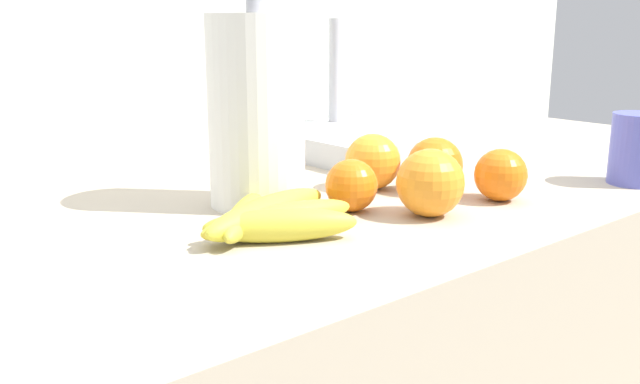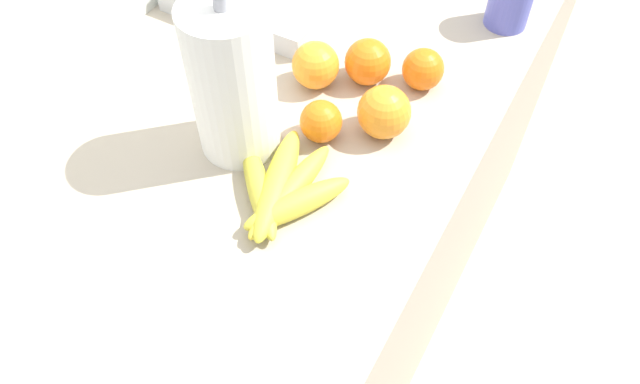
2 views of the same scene
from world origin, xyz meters
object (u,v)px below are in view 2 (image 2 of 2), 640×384
object	(u,v)px
orange_far_right	(315,65)
orange_front	(368,62)
banana_bunch	(282,191)
paper_towel_roll	(233,82)
orange_back_left	(384,112)
orange_center	(321,121)
orange_back_right	(423,69)

from	to	relation	value
orange_far_right	orange_front	xyz separation A→B (m)	(0.05, -0.07, -0.00)
banana_bunch	paper_towel_roll	world-z (taller)	paper_towel_roll
orange_front	paper_towel_roll	distance (m)	0.26
orange_far_right	orange_back_left	world-z (taller)	orange_back_left
orange_back_left	paper_towel_roll	xyz separation A→B (m)	(-0.13, 0.18, 0.08)
orange_far_right	orange_front	size ratio (longest dim) A/B	1.02
orange_center	orange_far_right	size ratio (longest dim) A/B	0.84
orange_center	banana_bunch	bearing A→B (deg)	-175.29
orange_back_left	orange_center	bearing A→B (deg)	125.93
orange_far_right	orange_back_right	size ratio (longest dim) A/B	1.14
orange_far_right	orange_front	distance (m)	0.09
orange_back_left	paper_towel_roll	distance (m)	0.23
banana_bunch	orange_back_right	distance (m)	0.33
orange_front	paper_towel_roll	world-z (taller)	paper_towel_roll
orange_far_right	paper_towel_roll	size ratio (longest dim) A/B	0.29
banana_bunch	orange_front	xyz separation A→B (m)	(0.29, 0.01, 0.02)
banana_bunch	orange_back_right	world-z (taller)	orange_back_right
banana_bunch	orange_back_right	bearing A→B (deg)	-13.66
orange_back_left	orange_front	bearing A→B (deg)	38.10
orange_back_right	orange_front	world-z (taller)	orange_front
orange_back_right	orange_front	distance (m)	0.09
orange_front	paper_towel_roll	xyz separation A→B (m)	(-0.22, 0.11, 0.08)
banana_bunch	orange_front	distance (m)	0.29
paper_towel_roll	orange_back_right	bearing A→B (deg)	-37.02
orange_back_right	orange_front	xyz separation A→B (m)	(-0.03, 0.09, 0.00)
orange_center	paper_towel_roll	xyz separation A→B (m)	(-0.07, 0.10, 0.09)
orange_far_right	orange_center	bearing A→B (deg)	-146.71
orange_front	orange_far_right	bearing A→B (deg)	125.21
orange_center	orange_back_right	size ratio (longest dim) A/B	0.95
banana_bunch	paper_towel_roll	bearing A→B (deg)	60.23
orange_back_right	paper_towel_roll	bearing A→B (deg)	142.98
orange_back_right	paper_towel_roll	size ratio (longest dim) A/B	0.26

